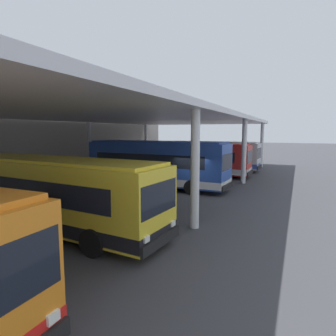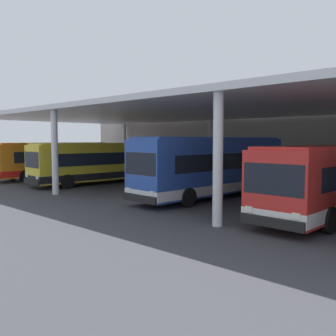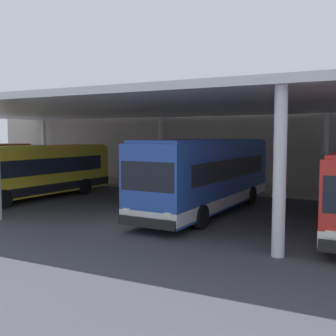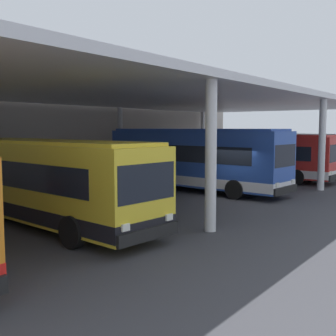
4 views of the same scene
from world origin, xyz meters
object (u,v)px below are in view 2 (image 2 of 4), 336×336
object	(u,v)px
bus_second_bay	(98,162)
banner_sign	(145,154)
bench_waiting	(253,174)
bus_middle_bay	(213,166)
bus_far_bay	(330,179)
bus_nearest_bay	(53,160)
trash_bin	(221,172)

from	to	relation	value
bus_second_bay	banner_sign	world-z (taller)	banner_sign
bench_waiting	banner_sign	xyz separation A→B (m)	(-11.71, -0.88, 1.32)
bus_middle_bay	bus_far_bay	world-z (taller)	bus_middle_bay
bus_nearest_bay	trash_bin	size ratio (longest dim) A/B	10.75
trash_bin	banner_sign	xyz separation A→B (m)	(-8.77, -0.65, 1.30)
bus_middle_bay	trash_bin	size ratio (longest dim) A/B	11.68
bus_nearest_bay	bus_middle_bay	xyz separation A→B (m)	(17.04, 0.78, 0.19)
bus_nearest_bay	banner_sign	distance (m)	8.90
bus_middle_bay	banner_sign	distance (m)	15.89
bus_nearest_bay	bus_far_bay	size ratio (longest dim) A/B	0.99
banner_sign	bus_nearest_bay	bearing A→B (deg)	-110.14
bench_waiting	banner_sign	distance (m)	11.82
bus_second_bay	trash_bin	world-z (taller)	bus_second_bay
trash_bin	bus_middle_bay	bearing A→B (deg)	-57.66
bus_second_bay	trash_bin	xyz separation A→B (m)	(5.51, 8.78, -0.98)
bench_waiting	trash_bin	distance (m)	2.95
bus_nearest_bay	banner_sign	bearing A→B (deg)	69.86
bus_far_bay	trash_bin	world-z (taller)	bus_far_bay
bench_waiting	bus_nearest_bay	bearing A→B (deg)	-148.02
bus_second_bay	banner_sign	distance (m)	8.77
bus_far_bay	bus_nearest_bay	bearing A→B (deg)	179.96
bus_second_bay	bench_waiting	world-z (taller)	bus_second_bay
bus_middle_bay	bus_far_bay	size ratio (longest dim) A/B	1.08
bus_far_bay	trash_bin	distance (m)	15.23
bus_second_bay	bus_far_bay	bearing A→B (deg)	-0.74
bus_far_bay	trash_bin	size ratio (longest dim) A/B	10.81
bus_middle_bay	bench_waiting	xyz separation A→B (m)	(-2.26, 8.45, -1.18)
bus_second_bay	bus_middle_bay	size ratio (longest dim) A/B	0.93
bus_second_bay	trash_bin	size ratio (longest dim) A/B	10.91
trash_bin	banner_sign	world-z (taller)	banner_sign
bus_second_bay	bus_middle_bay	distance (m)	10.73
trash_bin	bus_nearest_bay	bearing A→B (deg)	-142.76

